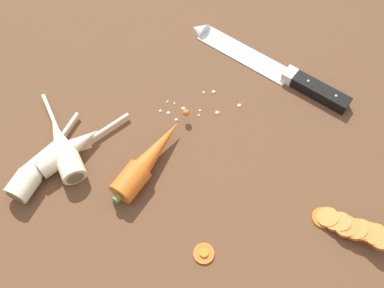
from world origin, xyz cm
name	(u,v)px	position (x,y,z in cm)	size (l,w,h in cm)	color
ground_plane	(194,144)	(0.00, 0.00, -2.00)	(120.00, 90.00, 4.00)	brown
chefs_knife	(263,63)	(10.11, 18.79, 0.65)	(32.49, 18.67, 4.18)	silver
whole_carrot	(148,160)	(-6.46, -6.60, 2.10)	(10.06, 18.91, 4.20)	#D6601E
parsnip_front	(63,148)	(-20.77, -6.95, 1.98)	(13.34, 16.29, 4.00)	beige
parsnip_mid_left	(69,149)	(-19.77, -6.95, 1.98)	(12.93, 14.92, 4.00)	beige
parsnip_mid_right	(36,167)	(-23.90, -11.01, 1.98)	(6.46, 17.80, 4.00)	beige
carrot_slice_stack	(351,227)	(26.15, -11.79, 1.47)	(11.32, 6.05, 4.05)	#D6601E
carrot_slice_stray_near	(204,253)	(4.97, -19.36, 0.36)	(3.16, 3.16, 0.70)	#D6601E
mince_crumbs	(199,106)	(-0.27, 6.61, 0.35)	(14.60, 8.05, 0.81)	beige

